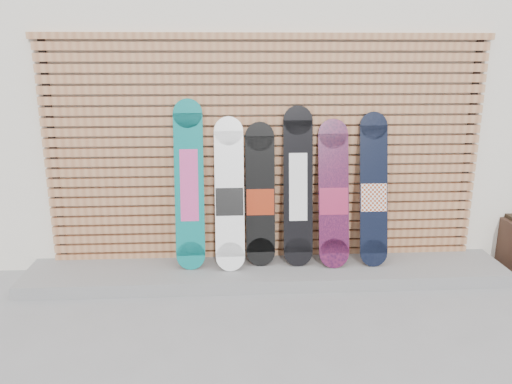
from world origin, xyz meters
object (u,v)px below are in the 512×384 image
snowboard_3 (298,187)px  snowboard_4 (334,195)px  snowboard_2 (260,196)px  snowboard_1 (229,195)px  snowboard_0 (189,185)px  snowboard_5 (374,191)px

snowboard_3 → snowboard_4: bearing=-5.8°
snowboard_4 → snowboard_2: bearing=176.3°
snowboard_3 → snowboard_4: (0.34, -0.03, -0.07)m
snowboard_1 → snowboard_2: bearing=9.8°
snowboard_1 → snowboard_3: size_ratio=0.94×
snowboard_2 → snowboard_4: bearing=-3.7°
snowboard_0 → snowboard_2: (0.67, 0.02, -0.12)m
snowboard_2 → snowboard_1: bearing=-170.2°
snowboard_3 → snowboard_4: size_ratio=1.09×
snowboard_3 → snowboard_2: bearing=178.2°
snowboard_3 → snowboard_0: bearing=-179.5°
snowboard_1 → snowboard_3: 0.66m
snowboard_4 → snowboard_1: bearing=-179.7°
snowboard_4 → snowboard_5: bearing=1.0°
snowboard_0 → snowboard_5: 1.76m
snowboard_4 → snowboard_3: bearing=174.2°
snowboard_1 → snowboard_5: 1.38m
snowboard_5 → snowboard_1: bearing=-179.5°
snowboard_1 → snowboard_5: size_ratio=0.98×
snowboard_3 → snowboard_5: 0.73m
snowboard_0 → snowboard_2: size_ratio=1.16×
snowboard_0 → snowboard_4: bearing=-1.0°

